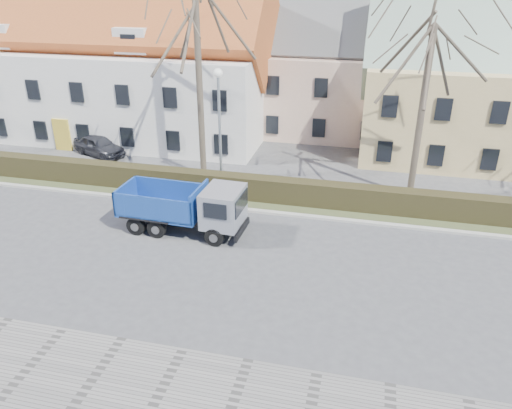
% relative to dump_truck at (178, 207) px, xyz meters
% --- Properties ---
extents(ground, '(120.00, 120.00, 0.00)m').
position_rel_dump_truck_xyz_m(ground, '(0.97, -1.83, -1.25)').
color(ground, '#464648').
extents(sidewalk_near, '(80.00, 5.00, 0.08)m').
position_rel_dump_truck_xyz_m(sidewalk_near, '(0.97, -10.33, -1.21)').
color(sidewalk_near, gray).
rests_on(sidewalk_near, ground).
extents(curb_far, '(80.00, 0.30, 0.12)m').
position_rel_dump_truck_xyz_m(curb_far, '(0.97, 2.77, -1.19)').
color(curb_far, '#A2A098').
rests_on(curb_far, ground).
extents(grass_strip, '(80.00, 3.00, 0.10)m').
position_rel_dump_truck_xyz_m(grass_strip, '(0.97, 4.37, -1.20)').
color(grass_strip, '#3B4426').
rests_on(grass_strip, ground).
extents(hedge, '(60.00, 0.90, 1.30)m').
position_rel_dump_truck_xyz_m(hedge, '(0.97, 4.17, -0.60)').
color(hedge, black).
rests_on(hedge, ground).
extents(building_white, '(26.80, 10.80, 9.50)m').
position_rel_dump_truck_xyz_m(building_white, '(-12.03, 14.17, 3.50)').
color(building_white, silver).
rests_on(building_white, ground).
extents(building_pink, '(10.80, 8.80, 8.00)m').
position_rel_dump_truck_xyz_m(building_pink, '(4.97, 18.17, 2.75)').
color(building_pink, '#D4AC96').
rests_on(building_pink, ground).
extents(building_yellow, '(18.80, 10.80, 8.50)m').
position_rel_dump_truck_xyz_m(building_yellow, '(16.97, 15.17, 3.00)').
color(building_yellow, tan).
rests_on(building_yellow, ground).
extents(tree_1, '(9.20, 9.20, 12.65)m').
position_rel_dump_truck_xyz_m(tree_1, '(-1.03, 6.67, 5.07)').
color(tree_1, '#493F32').
rests_on(tree_1, ground).
extents(tree_2, '(8.00, 8.00, 11.00)m').
position_rel_dump_truck_xyz_m(tree_2, '(10.97, 6.67, 4.25)').
color(tree_2, '#493F32').
rests_on(tree_2, ground).
extents(dump_truck, '(6.34, 2.57, 2.50)m').
position_rel_dump_truck_xyz_m(dump_truck, '(0.00, 0.00, 0.00)').
color(dump_truck, navy).
rests_on(dump_truck, ground).
extents(streetlight, '(0.54, 0.54, 6.87)m').
position_rel_dump_truck_xyz_m(streetlight, '(0.55, 5.17, 2.18)').
color(streetlight, '#959EA3').
rests_on(streetlight, ground).
extents(cart_frame, '(0.85, 0.62, 0.70)m').
position_rel_dump_truck_xyz_m(cart_frame, '(-1.40, 2.03, -0.90)').
color(cart_frame, silver).
rests_on(cart_frame, ground).
extents(parked_car_a, '(4.29, 3.04, 1.36)m').
position_rel_dump_truck_xyz_m(parked_car_a, '(-9.11, 8.75, -0.57)').
color(parked_car_a, '#282930').
rests_on(parked_car_a, ground).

